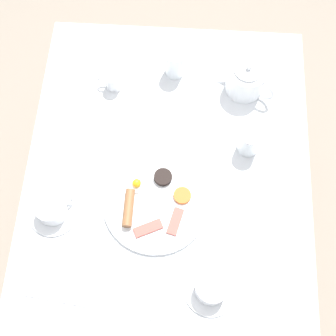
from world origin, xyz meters
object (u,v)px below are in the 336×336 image
at_px(breakfast_plate, 155,203).
at_px(teapot_near, 246,79).
at_px(teacup_with_saucer_left, 211,288).
at_px(knife_by_plate, 138,305).
at_px(water_glass_short, 250,141).
at_px(spoon_for_tea, 188,129).
at_px(water_glass_tall, 175,63).
at_px(teacup_with_saucer_right, 52,210).
at_px(fork_by_plate, 55,299).
at_px(creamer_jug, 113,81).

height_order(breakfast_plate, teapot_near, teapot_near).
xyz_separation_m(teacup_with_saucer_left, knife_by_plate, (0.20, 0.05, -0.03)).
distance_m(water_glass_short, knife_by_plate, 0.58).
distance_m(teacup_with_saucer_left, spoon_for_tea, 0.51).
bearing_deg(spoon_for_tea, water_glass_tall, -76.28).
height_order(teacup_with_saucer_right, water_glass_tall, water_glass_tall).
bearing_deg(fork_by_plate, breakfast_plate, -130.83).
xyz_separation_m(breakfast_plate, fork_by_plate, (0.25, 0.29, -0.01)).
distance_m(teapot_near, water_glass_tall, 0.24).
xyz_separation_m(water_glass_short, creamer_jug, (0.44, -0.20, -0.02)).
xyz_separation_m(teacup_with_saucer_left, water_glass_tall, (0.14, -0.72, 0.02)).
xyz_separation_m(teacup_with_saucer_left, creamer_jug, (0.34, -0.65, 0.00)).
height_order(teapot_near, water_glass_tall, teapot_near).
distance_m(water_glass_short, fork_by_plate, 0.73).
bearing_deg(knife_by_plate, fork_by_plate, -0.74).
xyz_separation_m(teacup_with_saucer_left, water_glass_short, (-0.10, -0.44, 0.02)).
height_order(teacup_with_saucer_left, water_glass_short, water_glass_short).
height_order(fork_by_plate, knife_by_plate, same).
relative_size(knife_by_plate, spoon_for_tea, 1.27).
bearing_deg(spoon_for_tea, creamer_jug, -30.50).
height_order(water_glass_tall, knife_by_plate, water_glass_tall).
bearing_deg(water_glass_tall, water_glass_short, 131.98).
xyz_separation_m(water_glass_tall, spoon_for_tea, (-0.05, 0.22, -0.05)).
xyz_separation_m(water_glass_tall, creamer_jug, (0.20, 0.07, -0.02)).
height_order(water_glass_tall, spoon_for_tea, water_glass_tall).
bearing_deg(spoon_for_tea, teacup_with_saucer_left, 99.80).
relative_size(creamer_jug, spoon_for_tea, 0.55).
height_order(breakfast_plate, teacup_with_saucer_left, teacup_with_saucer_left).
height_order(teapot_near, spoon_for_tea, teapot_near).
bearing_deg(water_glass_tall, creamer_jug, 19.17).
bearing_deg(teacup_with_saucer_left, water_glass_short, -103.26).
height_order(water_glass_tall, creamer_jug, water_glass_tall).
height_order(teapot_near, teacup_with_saucer_left, teapot_near).
bearing_deg(teacup_with_saucer_right, fork_by_plate, 99.63).
bearing_deg(knife_by_plate, water_glass_tall, -94.18).
bearing_deg(water_glass_tall, teacup_with_saucer_left, 101.01).
relative_size(breakfast_plate, spoon_for_tea, 2.26).
xyz_separation_m(teapot_near, spoon_for_tea, (0.18, 0.17, -0.05)).
xyz_separation_m(teacup_with_saucer_right, fork_by_plate, (-0.04, 0.25, -0.03)).
distance_m(fork_by_plate, spoon_for_tea, 0.65).
bearing_deg(breakfast_plate, teapot_near, -122.31).
bearing_deg(spoon_for_tea, breakfast_plate, 71.15).
height_order(creamer_jug, spoon_for_tea, creamer_jug).
distance_m(teapot_near, teacup_with_saucer_right, 0.73).
bearing_deg(spoon_for_tea, fork_by_plate, 58.14).
distance_m(teapot_near, creamer_jug, 0.43).
bearing_deg(knife_by_plate, teacup_with_saucer_left, -164.56).
height_order(water_glass_short, knife_by_plate, water_glass_short).
xyz_separation_m(breakfast_plate, creamer_jug, (0.17, -0.40, 0.02)).
bearing_deg(water_glass_tall, teapot_near, 167.73).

